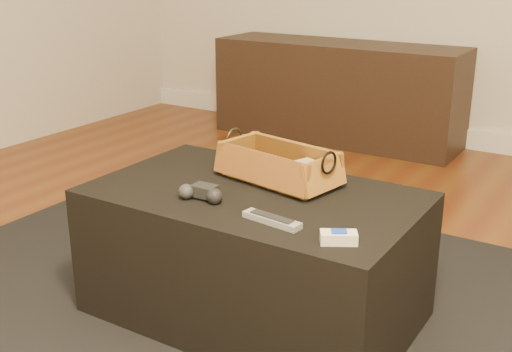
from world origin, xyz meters
The scene contains 10 objects.
baseboard centered at (0.00, 2.73, 0.06)m, with size 5.00×0.04×0.12m, color white.
media_cabinet centered at (-0.87, 2.51, 0.30)m, with size 1.55×0.45×0.61m, color black.
area_rug centered at (-0.17, 0.37, 0.01)m, with size 2.60×2.00×0.01m, color black.
ottoman centered at (-0.17, 0.42, 0.22)m, with size 1.00×0.60×0.42m, color black.
tv_remote centered at (-0.18, 0.53, 0.46)m, with size 0.21×0.05×0.02m, color black.
cloth_bundle centered at (-0.05, 0.55, 0.48)m, with size 0.11×0.07×0.06m, color tan.
wicker_basket centered at (-0.16, 0.54, 0.48)m, with size 0.43×0.28×0.14m.
game_controller centered at (-0.27, 0.28, 0.46)m, with size 0.15×0.08×0.05m.
silver_remote centered at (0.00, 0.24, 0.44)m, with size 0.18×0.06×0.02m.
cream_gadget centered at (0.20, 0.22, 0.45)m, with size 0.10×0.09×0.03m.
Camera 1 is at (0.81, -1.14, 1.12)m, focal length 45.00 mm.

